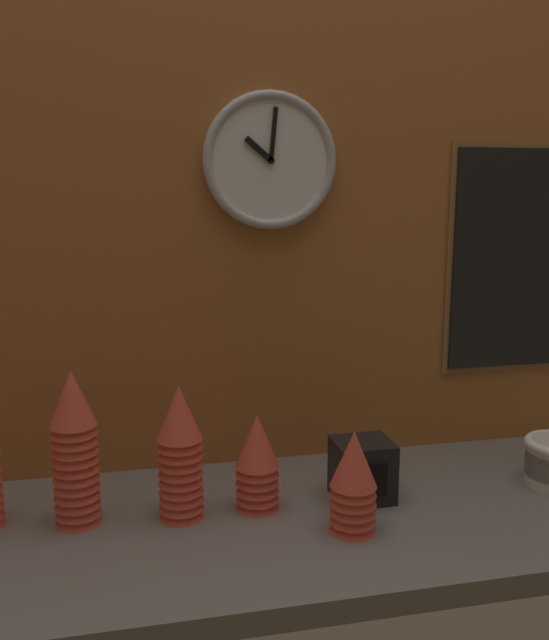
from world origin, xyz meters
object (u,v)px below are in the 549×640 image
Objects in this scene: cup_stack_center at (257,462)px; wall_clock at (270,161)px; menu_board at (523,259)px; cup_stack_left at (75,448)px; cup_stack_center_right at (353,481)px; napkin_dispenser at (362,470)px; cup_stack_center_left at (180,452)px.

wall_clock is (7.02, 21.06, 54.12)cm from cup_stack_center.
menu_board is at bearing 0.88° from wall_clock.
cup_stack_left is 102.84cm from menu_board.
cup_stack_center_right reaches higher than napkin_dispenser.
cup_stack_center_left is (-13.83, -0.42, 3.24)cm from cup_stack_center.
cup_stack_left is 65.61cm from wall_clock.
cup_stack_center_right is (28.04, -11.30, -3.24)cm from cup_stack_center_left.
cup_stack_center_left is 87.34cm from menu_board.
menu_board is (96.70, 20.58, 28.34)cm from cup_stack_left.
cup_stack_center_left is at bearing -5.76° from cup_stack_left.
cup_stack_center_right is 1.58× the size of napkin_dispenser.
cup_stack_center is 76.31cm from menu_board.
cup_stack_center_right is 13.37cm from napkin_dispenser.
cup_stack_center_right is 63.68cm from wall_clock.
cup_stack_center is 1.00× the size of cup_stack_center_right.
menu_board is 4.48× the size of napkin_dispenser.
cup_stack_center_right is at bearing -21.94° from cup_stack_center_left.
napkin_dispenser is (51.69, -1.54, -8.17)cm from cup_stack_left.
cup_stack_left is 1.54× the size of cup_stack_center_right.
napkin_dispenser is at bearing 0.42° from cup_stack_center_left.
cup_stack_center_left reaches higher than cup_stack_center.
wall_clock is at bearing 102.37° from cup_stack_center_right.
cup_stack_center_left is at bearing -178.26° from cup_stack_center.
napkin_dispenser is (13.07, -21.23, -57.42)cm from wall_clock.
cup_stack_center is at bearing 179.52° from napkin_dispenser.
cup_stack_left is 32.00cm from cup_stack_center.
menu_board is (58.08, 0.89, -20.91)cm from wall_clock.
cup_stack_left reaches higher than napkin_dispenser.
napkin_dispenser is (20.10, -0.17, -3.30)cm from cup_stack_center.
cup_stack_center_left is 59.03cm from wall_clock.
cup_stack_center is at bearing -108.44° from wall_clock.
cup_stack_center is 0.35× the size of menu_board.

